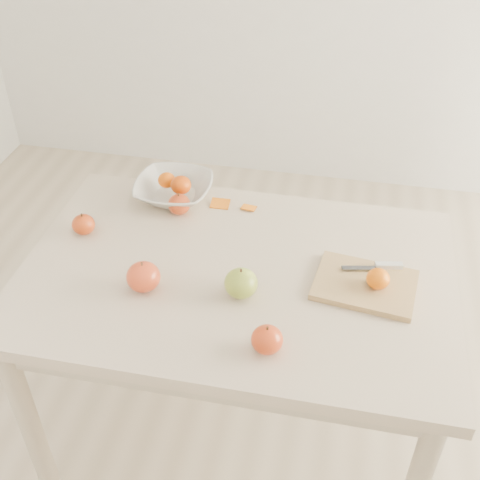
# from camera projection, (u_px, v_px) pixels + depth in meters

# --- Properties ---
(ground) EXTENTS (3.50, 3.50, 0.00)m
(ground) POSITION_uv_depth(u_px,v_px,m) (237.00, 430.00, 2.13)
(ground) COLOR #C6B293
(ground) RESTS_ON ground
(table) EXTENTS (1.20, 0.80, 0.75)m
(table) POSITION_uv_depth(u_px,v_px,m) (237.00, 297.00, 1.73)
(table) COLOR beige
(table) RESTS_ON ground
(cutting_board) EXTENTS (0.29, 0.23, 0.02)m
(cutting_board) POSITION_uv_depth(u_px,v_px,m) (365.00, 285.00, 1.61)
(cutting_board) COLOR tan
(cutting_board) RESTS_ON table
(board_tangerine) EXTENTS (0.06, 0.06, 0.05)m
(board_tangerine) POSITION_uv_depth(u_px,v_px,m) (378.00, 279.00, 1.58)
(board_tangerine) COLOR #DC6607
(board_tangerine) RESTS_ON cutting_board
(fruit_bowl) EXTENTS (0.25, 0.25, 0.06)m
(fruit_bowl) POSITION_uv_depth(u_px,v_px,m) (174.00, 190.00, 1.94)
(fruit_bowl) COLOR silver
(fruit_bowl) RESTS_ON table
(bowl_tangerine_near) EXTENTS (0.06, 0.06, 0.05)m
(bowl_tangerine_near) POSITION_uv_depth(u_px,v_px,m) (167.00, 180.00, 1.93)
(bowl_tangerine_near) COLOR #E35208
(bowl_tangerine_near) RESTS_ON fruit_bowl
(bowl_tangerine_far) EXTENTS (0.07, 0.07, 0.06)m
(bowl_tangerine_far) POSITION_uv_depth(u_px,v_px,m) (181.00, 185.00, 1.90)
(bowl_tangerine_far) COLOR #CE4507
(bowl_tangerine_far) RESTS_ON fruit_bowl
(orange_peel_a) EXTENTS (0.06, 0.05, 0.01)m
(orange_peel_a) POSITION_uv_depth(u_px,v_px,m) (220.00, 205.00, 1.92)
(orange_peel_a) COLOR orange
(orange_peel_a) RESTS_ON table
(orange_peel_b) EXTENTS (0.05, 0.04, 0.01)m
(orange_peel_b) POSITION_uv_depth(u_px,v_px,m) (249.00, 208.00, 1.90)
(orange_peel_b) COLOR orange
(orange_peel_b) RESTS_ON table
(paring_knife) EXTENTS (0.17, 0.06, 0.01)m
(paring_knife) POSITION_uv_depth(u_px,v_px,m) (384.00, 266.00, 1.65)
(paring_knife) COLOR silver
(paring_knife) RESTS_ON cutting_board
(apple_green) EXTENTS (0.09, 0.09, 0.08)m
(apple_green) POSITION_uv_depth(u_px,v_px,m) (241.00, 283.00, 1.57)
(apple_green) COLOR olive
(apple_green) RESTS_ON table
(apple_red_c) EXTENTS (0.09, 0.09, 0.08)m
(apple_red_c) POSITION_uv_depth(u_px,v_px,m) (143.00, 277.00, 1.59)
(apple_red_c) COLOR #A4241B
(apple_red_c) RESTS_ON table
(apple_red_e) EXTENTS (0.08, 0.08, 0.07)m
(apple_red_e) POSITION_uv_depth(u_px,v_px,m) (267.00, 340.00, 1.42)
(apple_red_e) COLOR #A20A12
(apple_red_e) RESTS_ON table
(apple_red_a) EXTENTS (0.07, 0.07, 0.06)m
(apple_red_a) POSITION_uv_depth(u_px,v_px,m) (179.00, 204.00, 1.87)
(apple_red_a) COLOR maroon
(apple_red_a) RESTS_ON table
(apple_red_b) EXTENTS (0.07, 0.07, 0.06)m
(apple_red_b) POSITION_uv_depth(u_px,v_px,m) (83.00, 224.00, 1.79)
(apple_red_b) COLOR maroon
(apple_red_b) RESTS_ON table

